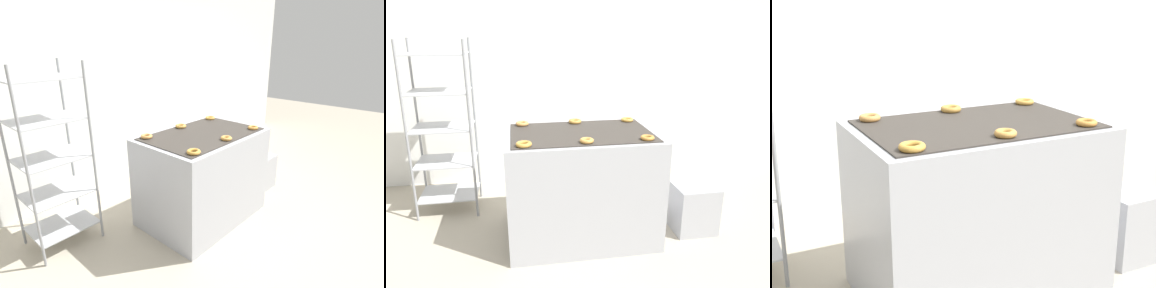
# 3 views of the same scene
# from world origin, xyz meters

# --- Properties ---
(ground_plane) EXTENTS (14.00, 14.00, 0.00)m
(ground_plane) POSITION_xyz_m (0.00, 0.00, 0.00)
(ground_plane) COLOR #B2A893
(wall_back) EXTENTS (8.00, 0.05, 2.80)m
(wall_back) POSITION_xyz_m (0.00, 2.12, 1.40)
(wall_back) COLOR white
(wall_back) RESTS_ON ground_plane
(fryer_machine) EXTENTS (1.28, 0.86, 0.97)m
(fryer_machine) POSITION_xyz_m (0.00, 0.68, 0.49)
(fryer_machine) COLOR #A8AAB2
(fryer_machine) RESTS_ON ground_plane
(baking_rack_cart) EXTENTS (0.60, 0.48, 1.73)m
(baking_rack_cart) POSITION_xyz_m (-1.25, 1.41, 0.88)
(baking_rack_cart) COLOR gray
(baking_rack_cart) RESTS_ON ground_plane
(glaze_bin) EXTENTS (0.37, 0.33, 0.45)m
(glaze_bin) POSITION_xyz_m (1.04, 0.57, 0.22)
(glaze_bin) COLOR #A8AAB2
(glaze_bin) RESTS_ON ground_plane
(donut_near_left) EXTENTS (0.12, 0.12, 0.03)m
(donut_near_left) POSITION_xyz_m (-0.49, 0.37, 0.99)
(donut_near_left) COLOR gold
(donut_near_left) RESTS_ON fryer_machine
(donut_near_center) EXTENTS (0.11, 0.11, 0.03)m
(donut_near_center) POSITION_xyz_m (-0.01, 0.38, 0.99)
(donut_near_center) COLOR gold
(donut_near_center) RESTS_ON fryer_machine
(donut_near_right) EXTENTS (0.11, 0.11, 0.03)m
(donut_near_right) POSITION_xyz_m (0.48, 0.38, 0.99)
(donut_near_right) COLOR #C58538
(donut_near_right) RESTS_ON fryer_machine
(donut_far_left) EXTENTS (0.12, 0.12, 0.03)m
(donut_far_left) POSITION_xyz_m (-0.49, 0.99, 0.99)
(donut_far_left) COLOR #CB8E48
(donut_far_left) RESTS_ON fryer_machine
(donut_far_center) EXTENTS (0.12, 0.12, 0.03)m
(donut_far_center) POSITION_xyz_m (0.00, 0.99, 0.99)
(donut_far_center) COLOR #C28E3E
(donut_far_center) RESTS_ON fryer_machine
(donut_far_right) EXTENTS (0.12, 0.12, 0.03)m
(donut_far_right) POSITION_xyz_m (0.50, 0.98, 0.99)
(donut_far_right) COLOR gold
(donut_far_right) RESTS_ON fryer_machine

